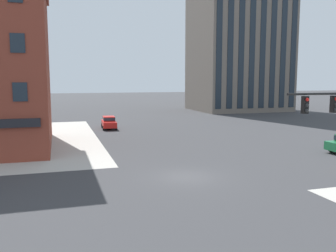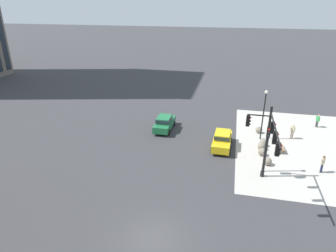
{
  "view_description": "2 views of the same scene",
  "coord_description": "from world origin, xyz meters",
  "px_view_note": "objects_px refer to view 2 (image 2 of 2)",
  "views": [
    {
      "loc": [
        -8.3,
        -22.96,
        6.66
      ],
      "look_at": [
        -0.05,
        4.05,
        3.03
      ],
      "focal_mm": 38.95,
      "sensor_mm": 36.0,
      "label": 1
    },
    {
      "loc": [
        -14.13,
        -4.14,
        14.16
      ],
      "look_at": [
        8.2,
        0.88,
        4.38
      ],
      "focal_mm": 31.68,
      "sensor_mm": 36.0,
      "label": 2
    }
  ],
  "objects_px": {
    "traffic_signal_main": "(268,138)",
    "bollard_sphere_curb_e": "(259,130)",
    "bollard_sphere_curb_a": "(268,161)",
    "pedestrian_with_bag": "(293,131)",
    "pedestrian_walking_east": "(318,120)",
    "pedestrian_by_lamp": "(323,163)",
    "bollard_sphere_curb_d": "(263,143)",
    "bench_near_signal": "(281,148)",
    "bollard_sphere_curb_b": "(262,152)",
    "street_lamp_mid_sidewalk": "(264,109)",
    "car_main_northbound_near": "(222,139)",
    "car_main_southbound_near": "(164,122)",
    "bollard_sphere_curb_c": "(261,146)",
    "street_lamp_corner_near": "(268,140)"
  },
  "relations": [
    {
      "from": "traffic_signal_main",
      "to": "pedestrian_by_lamp",
      "type": "distance_m",
      "value": 7.12
    },
    {
      "from": "pedestrian_with_bag",
      "to": "car_main_southbound_near",
      "type": "xyz_separation_m",
      "value": [
        -0.7,
        14.26,
        -0.04
      ]
    },
    {
      "from": "traffic_signal_main",
      "to": "bollard_sphere_curb_b",
      "type": "bearing_deg",
      "value": -4.45
    },
    {
      "from": "traffic_signal_main",
      "to": "bollard_sphere_curb_d",
      "type": "bearing_deg",
      "value": -5.02
    },
    {
      "from": "pedestrian_with_bag",
      "to": "street_lamp_mid_sidewalk",
      "type": "height_order",
      "value": "street_lamp_mid_sidewalk"
    },
    {
      "from": "bollard_sphere_curb_c",
      "to": "car_main_southbound_near",
      "type": "distance_m",
      "value": 11.2
    },
    {
      "from": "bollard_sphere_curb_e",
      "to": "bench_near_signal",
      "type": "relative_size",
      "value": 0.41
    },
    {
      "from": "bench_near_signal",
      "to": "car_main_southbound_near",
      "type": "bearing_deg",
      "value": 78.84
    },
    {
      "from": "bollard_sphere_curb_a",
      "to": "pedestrian_with_bag",
      "type": "bearing_deg",
      "value": -25.22
    },
    {
      "from": "bollard_sphere_curb_b",
      "to": "pedestrian_with_bag",
      "type": "bearing_deg",
      "value": -36.14
    },
    {
      "from": "bollard_sphere_curb_d",
      "to": "bench_near_signal",
      "type": "distance_m",
      "value": 1.8
    },
    {
      "from": "bench_near_signal",
      "to": "bollard_sphere_curb_a",
      "type": "bearing_deg",
      "value": 154.68
    },
    {
      "from": "street_lamp_corner_near",
      "to": "car_main_northbound_near",
      "type": "bearing_deg",
      "value": 45.14
    },
    {
      "from": "bollard_sphere_curb_a",
      "to": "pedestrian_by_lamp",
      "type": "bearing_deg",
      "value": -93.81
    },
    {
      "from": "traffic_signal_main",
      "to": "bollard_sphere_curb_e",
      "type": "bearing_deg",
      "value": -2.13
    },
    {
      "from": "bollard_sphere_curb_c",
      "to": "car_main_southbound_near",
      "type": "bearing_deg",
      "value": 75.78
    },
    {
      "from": "bollard_sphere_curb_a",
      "to": "pedestrian_walking_east",
      "type": "xyz_separation_m",
      "value": [
        10.56,
        -6.5,
        0.54
      ]
    },
    {
      "from": "bollard_sphere_curb_b",
      "to": "bollard_sphere_curb_c",
      "type": "relative_size",
      "value": 1.0
    },
    {
      "from": "pedestrian_with_bag",
      "to": "traffic_signal_main",
      "type": "bearing_deg",
      "value": 159.08
    },
    {
      "from": "pedestrian_with_bag",
      "to": "car_main_northbound_near",
      "type": "height_order",
      "value": "car_main_northbound_near"
    },
    {
      "from": "bench_near_signal",
      "to": "pedestrian_with_bag",
      "type": "bearing_deg",
      "value": -25.11
    },
    {
      "from": "bench_near_signal",
      "to": "pedestrian_with_bag",
      "type": "height_order",
      "value": "pedestrian_with_bag"
    },
    {
      "from": "traffic_signal_main",
      "to": "bollard_sphere_curb_d",
      "type": "relative_size",
      "value": 8.63
    },
    {
      "from": "pedestrian_with_bag",
      "to": "bollard_sphere_curb_e",
      "type": "bearing_deg",
      "value": 77.24
    },
    {
      "from": "bench_near_signal",
      "to": "car_main_southbound_near",
      "type": "xyz_separation_m",
      "value": [
        2.52,
        12.75,
        0.59
      ]
    },
    {
      "from": "bollard_sphere_curb_e",
      "to": "pedestrian_by_lamp",
      "type": "bearing_deg",
      "value": -146.92
    },
    {
      "from": "pedestrian_with_bag",
      "to": "car_main_southbound_near",
      "type": "distance_m",
      "value": 14.28
    },
    {
      "from": "bollard_sphere_curb_b",
      "to": "street_lamp_mid_sidewalk",
      "type": "height_order",
      "value": "street_lamp_mid_sidewalk"
    },
    {
      "from": "bollard_sphere_curb_a",
      "to": "pedestrian_walking_east",
      "type": "relative_size",
      "value": 0.47
    },
    {
      "from": "pedestrian_walking_east",
      "to": "street_lamp_corner_near",
      "type": "height_order",
      "value": "street_lamp_corner_near"
    },
    {
      "from": "pedestrian_walking_east",
      "to": "car_main_northbound_near",
      "type": "relative_size",
      "value": 0.36
    },
    {
      "from": "car_main_northbound_near",
      "to": "bollard_sphere_curb_d",
      "type": "bearing_deg",
      "value": -73.39
    },
    {
      "from": "bollard_sphere_curb_c",
      "to": "street_lamp_mid_sidewalk",
      "type": "relative_size",
      "value": 0.14
    },
    {
      "from": "bollard_sphere_curb_c",
      "to": "car_main_northbound_near",
      "type": "height_order",
      "value": "car_main_northbound_near"
    },
    {
      "from": "bollard_sphere_curb_e",
      "to": "pedestrian_walking_east",
      "type": "relative_size",
      "value": 0.47
    },
    {
      "from": "traffic_signal_main",
      "to": "bollard_sphere_curb_d",
      "type": "distance_m",
      "value": 8.51
    },
    {
      "from": "bollard_sphere_curb_d",
      "to": "car_main_northbound_near",
      "type": "distance_m",
      "value": 4.43
    },
    {
      "from": "bench_near_signal",
      "to": "street_lamp_mid_sidewalk",
      "type": "relative_size",
      "value": 0.33
    },
    {
      "from": "car_main_southbound_near",
      "to": "bollard_sphere_curb_e",
      "type": "bearing_deg",
      "value": -82.19
    },
    {
      "from": "bollard_sphere_curb_a",
      "to": "bollard_sphere_curb_b",
      "type": "bearing_deg",
      "value": 11.84
    },
    {
      "from": "bollard_sphere_curb_e",
      "to": "car_main_southbound_near",
      "type": "relative_size",
      "value": 0.17
    },
    {
      "from": "pedestrian_walking_east",
      "to": "bench_near_signal",
      "type": "bearing_deg",
      "value": 145.78
    },
    {
      "from": "bollard_sphere_curb_e",
      "to": "street_lamp_corner_near",
      "type": "height_order",
      "value": "street_lamp_corner_near"
    },
    {
      "from": "bollard_sphere_curb_a",
      "to": "car_main_southbound_near",
      "type": "height_order",
      "value": "car_main_southbound_near"
    },
    {
      "from": "bollard_sphere_curb_a",
      "to": "bench_near_signal",
      "type": "distance_m",
      "value": 3.62
    },
    {
      "from": "bollard_sphere_curb_d",
      "to": "bench_near_signal",
      "type": "xyz_separation_m",
      "value": [
        -0.64,
        -1.68,
        -0.05
      ]
    },
    {
      "from": "traffic_signal_main",
      "to": "bollard_sphere_curb_a",
      "type": "height_order",
      "value": "traffic_signal_main"
    },
    {
      "from": "bench_near_signal",
      "to": "pedestrian_walking_east",
      "type": "height_order",
      "value": "pedestrian_walking_east"
    },
    {
      "from": "car_main_northbound_near",
      "to": "bollard_sphere_curb_c",
      "type": "bearing_deg",
      "value": -84.53
    },
    {
      "from": "traffic_signal_main",
      "to": "pedestrian_walking_east",
      "type": "relative_size",
      "value": 4.06
    }
  ]
}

